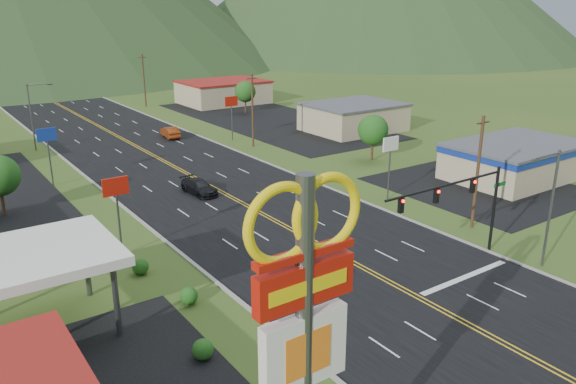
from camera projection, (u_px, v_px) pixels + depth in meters
pylon_sign at (304, 315)px, 17.89m from camera, size 4.32×0.60×14.00m
traffic_signal at (463, 197)px, 41.25m from camera, size 13.10×0.43×7.00m
streetlight_east at (549, 201)px, 40.74m from camera, size 3.28×0.25×9.00m
streetlight_west at (33, 112)px, 74.97m from camera, size 3.28×0.25×9.00m
gas_canopy at (26, 260)px, 32.12m from camera, size 10.00×8.00×5.30m
building_east_near at (516, 158)px, 63.57m from camera, size 15.40×10.40×4.10m
building_east_mid at (353, 117)px, 88.02m from camera, size 14.40×11.40×4.30m
building_east_far at (223, 92)px, 113.04m from camera, size 16.40×12.40×4.50m
pole_sign_west_a at (116, 195)px, 42.64m from camera, size 2.00×0.18×6.40m
pole_sign_west_b at (47, 141)px, 59.75m from camera, size 2.00×0.18×6.40m
pole_sign_east_a at (390, 150)px, 55.78m from camera, size 2.00×0.18×6.40m
pole_sign_east_b at (231, 106)px, 80.66m from camera, size 2.00×0.18×6.40m
tree_east_a at (373, 130)px, 70.37m from camera, size 3.84×3.84×5.82m
tree_east_b at (245, 92)px, 102.10m from camera, size 3.84×3.84×5.82m
utility_pole_a at (478, 172)px, 48.25m from camera, size 1.60×0.28×10.00m
utility_pole_b at (253, 110)px, 77.02m from camera, size 1.60×0.28×10.00m
utility_pole_c at (144, 80)px, 108.13m from camera, size 1.60×0.28×10.00m
utility_pole_d at (84, 64)px, 139.24m from camera, size 1.60×0.28×10.00m
car_red_near at (323, 263)px, 41.17m from camera, size 2.34×4.48×1.45m
car_dark_mid at (199, 187)px, 58.44m from camera, size 2.50×5.23×1.47m
car_red_far at (170, 132)px, 83.48m from camera, size 2.32×5.15×1.64m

